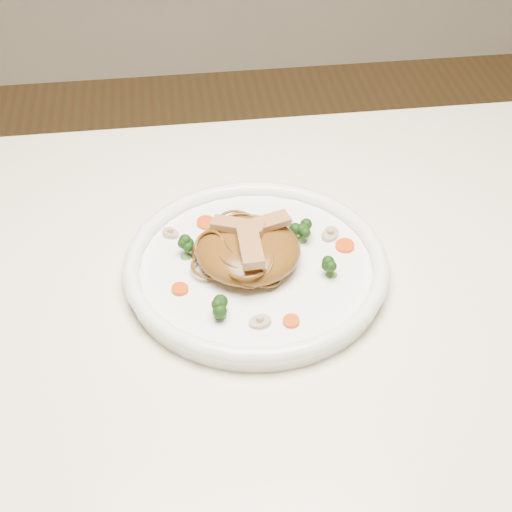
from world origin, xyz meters
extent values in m
cube|color=white|center=(0.00, 0.00, 0.73)|extent=(1.20, 0.80, 0.04)
cylinder|color=white|center=(0.00, 0.05, 0.76)|extent=(0.31, 0.31, 0.02)
ellipsoid|color=brown|center=(-0.01, 0.06, 0.78)|extent=(0.14, 0.14, 0.04)
cube|color=#AD8352|center=(0.01, 0.07, 0.81)|extent=(0.06, 0.04, 0.01)
cube|color=#AD8352|center=(-0.02, 0.07, 0.81)|extent=(0.06, 0.04, 0.01)
cube|color=#AD8352|center=(-0.01, 0.04, 0.81)|extent=(0.02, 0.07, 0.01)
cylinder|color=#EB4D08|center=(0.04, 0.12, 0.77)|extent=(0.02, 0.02, 0.00)
cylinder|color=#EB4D08|center=(-0.09, 0.02, 0.77)|extent=(0.02, 0.02, 0.00)
cylinder|color=#EB4D08|center=(0.11, 0.07, 0.77)|extent=(0.03, 0.03, 0.00)
cylinder|color=#EB4D08|center=(-0.05, 0.13, 0.77)|extent=(0.03, 0.03, 0.00)
cylinder|color=#EB4D08|center=(0.02, -0.05, 0.77)|extent=(0.02, 0.02, 0.00)
cylinder|color=beige|center=(-0.01, -0.05, 0.77)|extent=(0.02, 0.02, 0.01)
cylinder|color=beige|center=(0.10, 0.09, 0.77)|extent=(0.04, 0.04, 0.01)
cylinder|color=beige|center=(-0.10, 0.12, 0.77)|extent=(0.03, 0.03, 0.01)
cylinder|color=beige|center=(0.05, 0.12, 0.77)|extent=(0.02, 0.02, 0.01)
camera|label=1|loc=(-0.09, -0.61, 1.36)|focal=53.22mm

